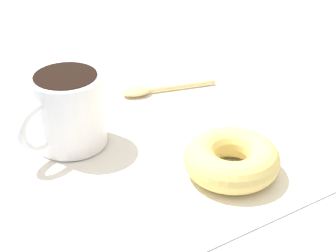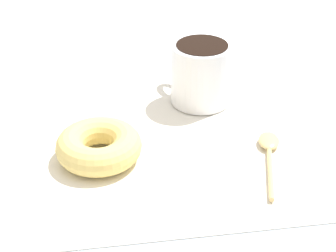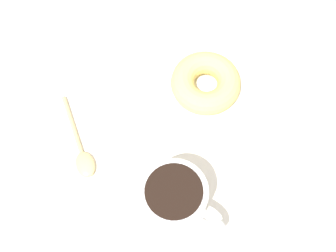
# 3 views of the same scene
# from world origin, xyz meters

# --- Properties ---
(ground_plane) EXTENTS (1.20, 1.20, 0.02)m
(ground_plane) POSITION_xyz_m (0.00, 0.00, -0.01)
(ground_plane) COLOR #99A8B7
(napkin) EXTENTS (0.33, 0.33, 0.00)m
(napkin) POSITION_xyz_m (-0.03, -0.00, 0.00)
(napkin) COLOR white
(napkin) RESTS_ON ground_plane
(coffee_cup) EXTENTS (0.08, 0.11, 0.08)m
(coffee_cup) POSITION_xyz_m (-0.09, -0.09, 0.04)
(coffee_cup) COLOR white
(coffee_cup) RESTS_ON napkin
(donut) EXTENTS (0.10, 0.10, 0.03)m
(donut) POSITION_xyz_m (0.05, 0.01, 0.02)
(donut) COLOR #E5C66B
(donut) RESTS_ON napkin
(spoon) EXTENTS (0.05, 0.12, 0.01)m
(spoon) POSITION_xyz_m (-0.14, 0.04, 0.01)
(spoon) COLOR #D8B772
(spoon) RESTS_ON napkin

